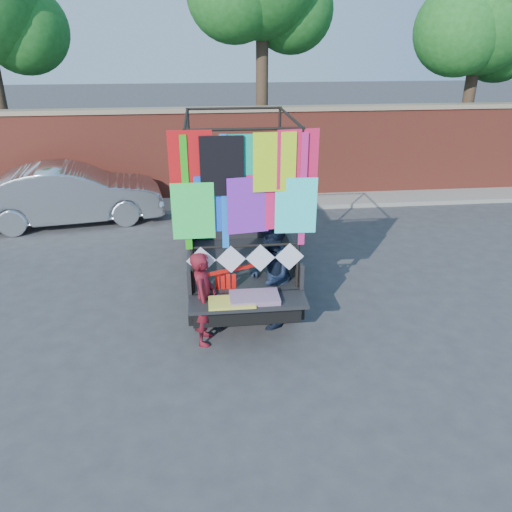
{
  "coord_description": "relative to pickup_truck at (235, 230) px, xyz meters",
  "views": [
    {
      "loc": [
        -0.84,
        -7.2,
        4.46
      ],
      "look_at": [
        -0.06,
        0.03,
        1.21
      ],
      "focal_mm": 35.0,
      "sensor_mm": 36.0,
      "label": 1
    }
  ],
  "objects": [
    {
      "name": "ground",
      "position": [
        0.26,
        -2.21,
        -0.84
      ],
      "size": [
        90.0,
        90.0,
        0.0
      ],
      "primitive_type": "plane",
      "color": "#38383A",
      "rests_on": "ground"
    },
    {
      "name": "man",
      "position": [
        0.42,
        -2.27,
        0.07
      ],
      "size": [
        0.83,
        0.98,
        1.81
      ],
      "primitive_type": "imported",
      "rotation": [
        0.0,
        0.0,
        -1.74
      ],
      "color": "black",
      "rests_on": "ground"
    },
    {
      "name": "tree_right",
      "position": [
        7.78,
        5.91,
        3.92
      ],
      "size": [
        4.2,
        3.3,
        6.62
      ],
      "color": "#38281C",
      "rests_on": "ground"
    },
    {
      "name": "sedan",
      "position": [
        -3.94,
        3.19,
        -0.09
      ],
      "size": [
        4.69,
        2.26,
        1.48
      ],
      "primitive_type": "imported",
      "rotation": [
        0.0,
        0.0,
        1.73
      ],
      "color": "silver",
      "rests_on": "ground"
    },
    {
      "name": "streamer_bundle",
      "position": [
        -0.23,
        -2.49,
        0.11
      ],
      "size": [
        0.98,
        0.39,
        0.7
      ],
      "color": "red",
      "rests_on": "ground"
    },
    {
      "name": "curb",
      "position": [
        0.26,
        4.09,
        -0.78
      ],
      "size": [
        30.0,
        1.2,
        0.12
      ],
      "primitive_type": "cube",
      "color": "gray",
      "rests_on": "ground"
    },
    {
      "name": "woman",
      "position": [
        -0.66,
        -2.68,
        -0.07
      ],
      "size": [
        0.44,
        0.6,
        1.52
      ],
      "primitive_type": "imported",
      "rotation": [
        0.0,
        0.0,
        1.42
      ],
      "color": "maroon",
      "rests_on": "ground"
    },
    {
      "name": "brick_wall",
      "position": [
        0.26,
        4.79,
        0.49
      ],
      "size": [
        30.0,
        0.45,
        2.61
      ],
      "color": "#9A3C2C",
      "rests_on": "ground"
    },
    {
      "name": "pickup_truck",
      "position": [
        0.0,
        0.0,
        0.0
      ],
      "size": [
        2.09,
        5.24,
        3.3
      ],
      "color": "black",
      "rests_on": "ground"
    }
  ]
}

